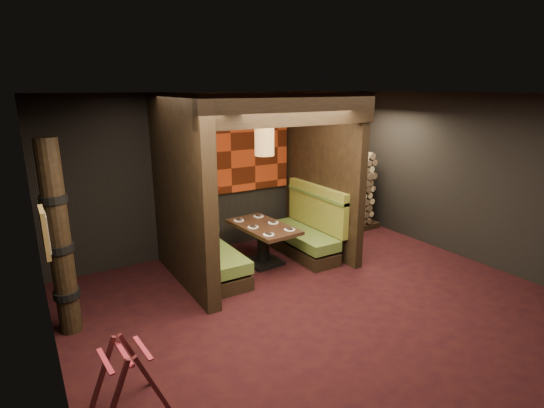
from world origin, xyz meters
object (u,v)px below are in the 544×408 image
(totem_column, at_px, (59,241))
(firewood_stack, at_px, (340,193))
(booth_bench_right, at_px, (306,232))
(luggage_rack, at_px, (127,376))
(dining_table, at_px, (263,238))
(pendant_lamp, at_px, (264,141))
(booth_bench_left, at_px, (209,253))

(totem_column, xyz_separation_m, firewood_stack, (5.33, 1.25, -0.37))
(totem_column, relative_size, firewood_stack, 1.39)
(booth_bench_right, distance_m, totem_column, 4.10)
(booth_bench_right, relative_size, luggage_rack, 2.22)
(dining_table, relative_size, pendant_lamp, 1.40)
(pendant_lamp, height_order, luggage_rack, pendant_lamp)
(booth_bench_left, relative_size, booth_bench_right, 1.00)
(dining_table, bearing_deg, pendant_lamp, -90.00)
(luggage_rack, xyz_separation_m, totem_column, (-0.29, 1.75, 0.83))
(booth_bench_right, relative_size, totem_column, 0.67)
(booth_bench_left, bearing_deg, booth_bench_right, 0.00)
(dining_table, bearing_deg, totem_column, -169.97)
(luggage_rack, height_order, firewood_stack, firewood_stack)
(booth_bench_right, height_order, pendant_lamp, pendant_lamp)
(booth_bench_right, bearing_deg, totem_column, -172.14)
(luggage_rack, bearing_deg, dining_table, 39.35)
(booth_bench_left, xyz_separation_m, booth_bench_right, (1.89, 0.00, 0.00))
(booth_bench_left, height_order, luggage_rack, booth_bench_left)
(pendant_lamp, xyz_separation_m, luggage_rack, (-2.80, -2.24, -1.74))
(booth_bench_right, height_order, totem_column, totem_column)
(dining_table, height_order, luggage_rack, dining_table)
(booth_bench_left, height_order, firewood_stack, firewood_stack)
(booth_bench_left, xyz_separation_m, firewood_stack, (3.25, 0.70, 0.42))
(booth_bench_left, distance_m, firewood_stack, 3.35)
(booth_bench_right, height_order, dining_table, booth_bench_right)
(booth_bench_left, height_order, pendant_lamp, pendant_lamp)
(pendant_lamp, bearing_deg, dining_table, 90.00)
(booth_bench_left, xyz_separation_m, totem_column, (-2.09, -0.55, 0.79))
(booth_bench_right, bearing_deg, firewood_stack, 27.35)
(booth_bench_left, xyz_separation_m, luggage_rack, (-1.79, -2.30, -0.04))
(firewood_stack, bearing_deg, booth_bench_left, -167.83)
(totem_column, bearing_deg, booth_bench_left, 14.75)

